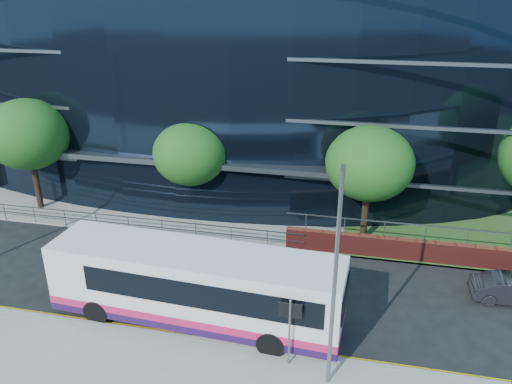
% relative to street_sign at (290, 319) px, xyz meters
% --- Properties ---
extents(ground, '(200.00, 200.00, 0.00)m').
position_rel_street_sign_xyz_m(ground, '(-4.50, 1.59, -2.15)').
color(ground, black).
rests_on(ground, ground).
extents(kerb, '(80.00, 0.25, 0.16)m').
position_rel_street_sign_xyz_m(kerb, '(-4.50, 0.59, -2.07)').
color(kerb, gray).
rests_on(kerb, ground).
extents(yellow_line_outer, '(80.00, 0.08, 0.01)m').
position_rel_street_sign_xyz_m(yellow_line_outer, '(-4.50, 0.79, -2.14)').
color(yellow_line_outer, gold).
rests_on(yellow_line_outer, ground).
extents(yellow_line_inner, '(80.00, 0.08, 0.01)m').
position_rel_street_sign_xyz_m(yellow_line_inner, '(-4.50, 0.94, -2.14)').
color(yellow_line_inner, gold).
rests_on(yellow_line_inner, ground).
extents(far_forecourt, '(50.00, 8.00, 0.10)m').
position_rel_street_sign_xyz_m(far_forecourt, '(-10.50, 12.59, -2.10)').
color(far_forecourt, gray).
rests_on(far_forecourt, ground).
extents(glass_office, '(44.00, 23.10, 16.00)m').
position_rel_street_sign_xyz_m(glass_office, '(-8.50, 22.44, 5.85)').
color(glass_office, black).
rests_on(glass_office, ground).
extents(guard_railings, '(24.00, 0.05, 1.10)m').
position_rel_street_sign_xyz_m(guard_railings, '(-12.50, 8.59, -1.33)').
color(guard_railings, slate).
rests_on(guard_railings, ground).
extents(street_sign, '(0.85, 0.09, 2.80)m').
position_rel_street_sign_xyz_m(street_sign, '(0.00, 0.00, 0.00)').
color(street_sign, slate).
rests_on(street_sign, pavement_near).
extents(tree_far_a, '(4.95, 4.95, 6.98)m').
position_rel_street_sign_xyz_m(tree_far_a, '(-17.50, 10.59, 2.71)').
color(tree_far_a, black).
rests_on(tree_far_a, ground).
extents(tree_far_b, '(4.29, 4.29, 6.05)m').
position_rel_street_sign_xyz_m(tree_far_b, '(-7.50, 11.09, 2.06)').
color(tree_far_b, black).
rests_on(tree_far_b, ground).
extents(tree_far_c, '(4.62, 4.62, 6.51)m').
position_rel_street_sign_xyz_m(tree_far_c, '(2.50, 10.59, 2.39)').
color(tree_far_c, black).
rests_on(tree_far_c, ground).
extents(streetlight_east, '(0.15, 0.77, 8.00)m').
position_rel_street_sign_xyz_m(streetlight_east, '(1.50, -0.59, 2.29)').
color(streetlight_east, slate).
rests_on(streetlight_east, pavement_near).
extents(city_bus, '(12.35, 3.49, 3.31)m').
position_rel_street_sign_xyz_m(city_bus, '(-4.10, 1.87, -0.40)').
color(city_bus, silver).
rests_on(city_bus, ground).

